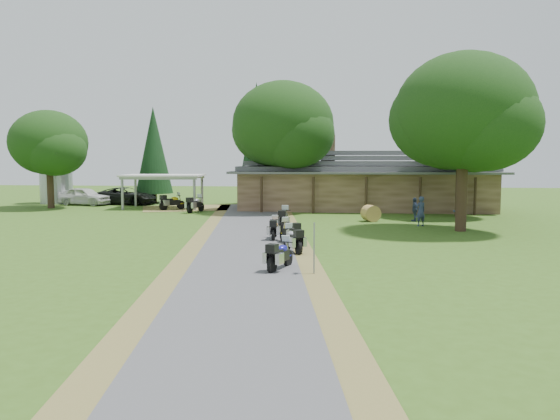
# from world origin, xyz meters

# --- Properties ---
(ground) EXTENTS (120.00, 120.00, 0.00)m
(ground) POSITION_xyz_m (0.00, 0.00, 0.00)
(ground) COLOR #365517
(ground) RESTS_ON ground
(driveway) EXTENTS (51.95, 51.95, 0.00)m
(driveway) POSITION_xyz_m (-0.50, 4.00, 0.00)
(driveway) COLOR #414143
(driveway) RESTS_ON ground
(lodge) EXTENTS (21.40, 9.40, 4.90)m
(lodge) POSITION_xyz_m (6.00, 24.00, 2.45)
(lodge) COLOR brown
(lodge) RESTS_ON ground
(silo) EXTENTS (3.29, 3.29, 5.94)m
(silo) POSITION_xyz_m (-22.43, 26.53, 2.97)
(silo) COLOR gray
(silo) RESTS_ON ground
(carport) EXTENTS (6.87, 4.87, 2.83)m
(carport) POSITION_xyz_m (-10.79, 22.62, 1.42)
(carport) COLOR silver
(carport) RESTS_ON ground
(car_white_sedan) EXTENTS (3.84, 6.56, 2.05)m
(car_white_sedan) POSITION_xyz_m (-18.81, 24.70, 1.02)
(car_white_sedan) COLOR silver
(car_white_sedan) RESTS_ON ground
(car_dark_suv) EXTENTS (3.58, 6.48, 2.35)m
(car_dark_suv) POSITION_xyz_m (-15.37, 25.90, 1.17)
(car_dark_suv) COLOR black
(car_dark_suv) RESTS_ON ground
(motorcycle_row_a) EXTENTS (1.12, 1.86, 1.21)m
(motorcycle_row_a) POSITION_xyz_m (1.74, -2.07, 0.60)
(motorcycle_row_a) COLOR #1B199C
(motorcycle_row_a) RESTS_ON ground
(motorcycle_row_b) EXTENTS (1.30, 1.87, 1.22)m
(motorcycle_row_b) POSITION_xyz_m (1.88, 1.85, 0.61)
(motorcycle_row_b) COLOR #ADB0B5
(motorcycle_row_b) RESTS_ON ground
(motorcycle_row_c) EXTENTS (1.43, 1.88, 1.25)m
(motorcycle_row_c) POSITION_xyz_m (1.53, 4.18, 0.63)
(motorcycle_row_c) COLOR gold
(motorcycle_row_c) RESTS_ON ground
(motorcycle_row_d) EXTENTS (0.62, 1.74, 1.18)m
(motorcycle_row_d) POSITION_xyz_m (0.61, 5.71, 0.59)
(motorcycle_row_d) COLOR orange
(motorcycle_row_d) RESTS_ON ground
(motorcycle_row_e) EXTENTS (0.71, 2.07, 1.41)m
(motorcycle_row_e) POSITION_xyz_m (0.77, 9.12, 0.70)
(motorcycle_row_e) COLOR black
(motorcycle_row_e) RESTS_ON ground
(motorcycle_carport_a) EXTENTS (1.91, 1.95, 1.41)m
(motorcycle_carport_a) POSITION_xyz_m (-9.60, 21.15, 0.70)
(motorcycle_carport_a) COLOR gold
(motorcycle_carport_a) RESTS_ON ground
(motorcycle_carport_b) EXTENTS (1.26, 2.12, 1.38)m
(motorcycle_carport_b) POSITION_xyz_m (-7.16, 19.25, 0.69)
(motorcycle_carport_b) COLOR gray
(motorcycle_carport_b) RESTS_ON ground
(person_a) EXTENTS (0.76, 0.69, 2.17)m
(person_a) POSITION_xyz_m (8.97, 12.14, 1.09)
(person_a) COLOR #303C5A
(person_a) RESTS_ON ground
(person_b) EXTENTS (0.60, 0.46, 1.98)m
(person_b) POSITION_xyz_m (11.41, 12.57, 0.99)
(person_b) COLOR #303C5A
(person_b) RESTS_ON ground
(person_c) EXTENTS (0.41, 0.55, 1.87)m
(person_c) POSITION_xyz_m (8.95, 14.68, 0.94)
(person_c) COLOR #303C5A
(person_c) RESTS_ON ground
(hay_bale) EXTENTS (1.35, 1.30, 1.08)m
(hay_bale) POSITION_xyz_m (6.06, 14.43, 0.54)
(hay_bale) COLOR olive
(hay_bale) RESTS_ON ground
(sign_post) EXTENTS (0.34, 0.06, 1.88)m
(sign_post) POSITION_xyz_m (3.03, -2.72, 0.94)
(sign_post) COLOR gray
(sign_post) RESTS_ON ground
(oak_lodge_left) EXTENTS (7.93, 7.93, 11.07)m
(oak_lodge_left) POSITION_xyz_m (-0.46, 20.77, 5.53)
(oak_lodge_left) COLOR black
(oak_lodge_left) RESTS_ON ground
(oak_lodge_right) EXTENTS (6.56, 6.56, 9.87)m
(oak_lodge_right) POSITION_xyz_m (12.56, 18.17, 4.94)
(oak_lodge_right) COLOR black
(oak_lodge_right) RESTS_ON ground
(oak_driveway) EXTENTS (7.78, 7.78, 11.07)m
(oak_driveway) POSITION_xyz_m (10.92, 10.00, 5.53)
(oak_driveway) COLOR black
(oak_driveway) RESTS_ON ground
(oak_silo) EXTENTS (6.35, 6.35, 8.91)m
(oak_silo) POSITION_xyz_m (-20.27, 21.54, 4.46)
(oak_silo) COLOR black
(oak_silo) RESTS_ON ground
(cedar_near) EXTENTS (3.57, 3.57, 11.09)m
(cedar_near) POSITION_xyz_m (-3.56, 27.60, 5.54)
(cedar_near) COLOR black
(cedar_near) RESTS_ON ground
(cedar_far) EXTENTS (3.49, 3.49, 9.05)m
(cedar_far) POSITION_xyz_m (-13.43, 27.98, 4.53)
(cedar_far) COLOR black
(cedar_far) RESTS_ON ground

